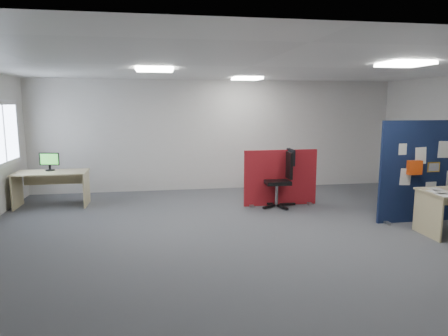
{
  "coord_description": "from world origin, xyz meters",
  "views": [
    {
      "loc": [
        -1.47,
        -6.3,
        2.11
      ],
      "look_at": [
        -0.34,
        0.54,
        1.0
      ],
      "focal_mm": 32.0,
      "sensor_mm": 36.0,
      "label": 1
    }
  ],
  "objects": [
    {
      "name": "office_chair",
      "position": [
        1.05,
        1.49,
        0.67
      ],
      "size": [
        0.76,
        0.79,
        1.18
      ],
      "rotation": [
        0.0,
        0.0,
        -0.04
      ],
      "color": "black",
      "rests_on": "floor"
    },
    {
      "name": "floor",
      "position": [
        0.0,
        0.0,
        0.0
      ],
      "size": [
        9.0,
        9.0,
        0.0
      ],
      "primitive_type": "plane",
      "color": "#4C4F53",
      "rests_on": "ground"
    },
    {
      "name": "ceiling_lights",
      "position": [
        0.33,
        0.67,
        2.67
      ],
      "size": [
        4.1,
        4.1,
        0.04
      ],
      "color": "white",
      "rests_on": "ceiling"
    },
    {
      "name": "second_desk",
      "position": [
        -3.68,
        2.34,
        0.54
      ],
      "size": [
        1.43,
        0.72,
        0.73
      ],
      "color": "#C7B780",
      "rests_on": "floor"
    },
    {
      "name": "navy_divider",
      "position": [
        3.47,
        0.07,
        0.91
      ],
      "size": [
        2.22,
        0.3,
        1.83
      ],
      "color": "#0D1832",
      "rests_on": "floor"
    },
    {
      "name": "wall_back",
      "position": [
        0.0,
        3.5,
        1.35
      ],
      "size": [
        9.0,
        0.02,
        2.7
      ],
      "primitive_type": "cube",
      "color": "silver",
      "rests_on": "floor"
    },
    {
      "name": "monitor_second",
      "position": [
        -3.74,
        2.46,
        0.94
      ],
      "size": [
        0.41,
        0.19,
        0.38
      ],
      "rotation": [
        0.0,
        0.0,
        -0.2
      ],
      "color": "black",
      "rests_on": "second_desk"
    },
    {
      "name": "red_divider",
      "position": [
        1.05,
        1.63,
        0.58
      ],
      "size": [
        1.57,
        0.3,
        1.17
      ],
      "rotation": [
        0.0,
        0.0,
        0.0
      ],
      "color": "maroon",
      "rests_on": "floor"
    },
    {
      "name": "wall_front",
      "position": [
        0.0,
        -3.5,
        1.35
      ],
      "size": [
        9.0,
        0.02,
        2.7
      ],
      "primitive_type": "cube",
      "color": "silver",
      "rests_on": "floor"
    },
    {
      "name": "ceiling",
      "position": [
        0.0,
        0.0,
        2.7
      ],
      "size": [
        9.0,
        7.0,
        0.02
      ],
      "primitive_type": "cube",
      "color": "white",
      "rests_on": "wall_back"
    },
    {
      "name": "window",
      "position": [
        -4.44,
        2.0,
        1.55
      ],
      "size": [
        0.06,
        1.7,
        1.3
      ],
      "color": "white",
      "rests_on": "wall_left"
    }
  ]
}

